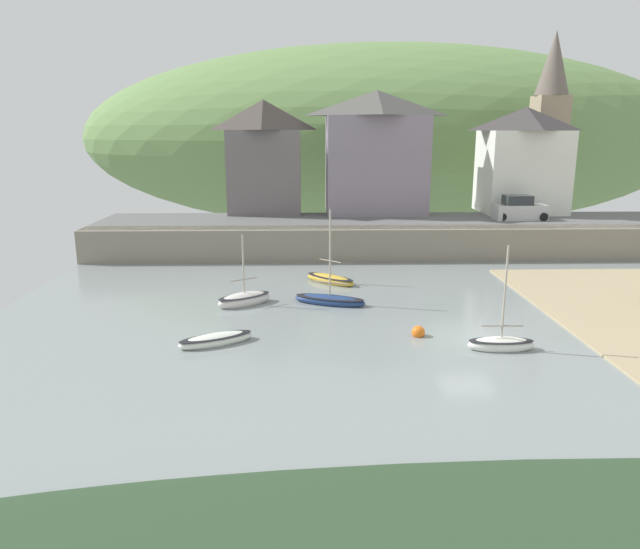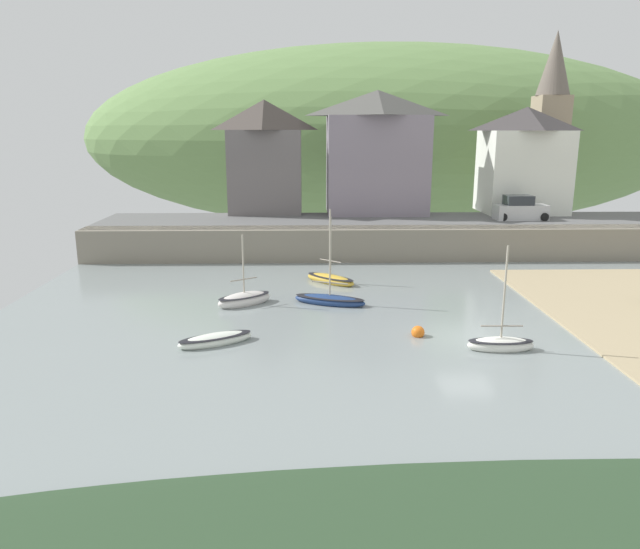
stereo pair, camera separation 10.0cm
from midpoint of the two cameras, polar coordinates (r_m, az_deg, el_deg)
name	(u,v)px [view 1 (the left image)]	position (r m, az deg, el deg)	size (l,w,h in m)	color
ground	(597,436)	(20.69, 25.18, -14.00)	(48.00, 41.00, 0.61)	gray
quay_seawall	(406,240)	(44.66, 8.32, 3.32)	(48.00, 9.40, 2.40)	gray
hillside_backdrop	(387,138)	(81.75, 6.52, 12.98)	(80.00, 44.00, 23.81)	#688C4F
waterfront_building_left	(264,156)	(51.15, -5.48, 11.36)	(6.42, 4.45, 9.47)	slate
waterfront_building_centre	(376,152)	(51.37, 5.38, 11.76)	(8.70, 6.16, 10.24)	gray
waterfront_building_right	(523,160)	(54.37, 19.02, 10.49)	(7.08, 5.87, 8.90)	white
church_with_spire	(549,118)	(59.36, 21.29, 13.95)	(3.00, 3.00, 15.61)	gray
fishing_boat_green	(216,340)	(27.01, -10.17, -6.24)	(3.55, 2.49, 0.64)	white
rowboat_small_beached	(244,299)	(32.71, -7.44, -2.41)	(3.30, 2.78, 4.11)	silver
dinghy_open_wooden	(330,300)	(32.61, 0.86, -2.45)	(4.23, 2.52, 5.41)	navy
sailboat_white_hull	(501,344)	(27.11, 17.03, -6.43)	(2.93, 1.03, 4.81)	white
sailboat_nearest_shore	(330,279)	(37.10, 0.92, -0.44)	(3.48, 3.23, 4.35)	gold
parked_car_near_slipway	(519,210)	(49.92, 18.70, 5.98)	(4.16, 1.85, 1.95)	#BABBBB
mooring_buoy	(418,332)	(27.97, 9.40, -5.54)	(0.62, 0.62, 0.62)	orange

